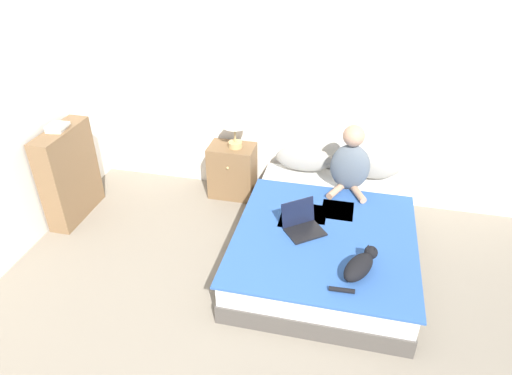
{
  "coord_description": "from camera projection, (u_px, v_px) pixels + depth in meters",
  "views": [
    {
      "loc": [
        0.57,
        -1.32,
        2.95
      ],
      "look_at": [
        -0.23,
        2.12,
        0.75
      ],
      "focal_mm": 32.0,
      "sensor_mm": 36.0,
      "label": 1
    }
  ],
  "objects": [
    {
      "name": "pillow_far",
      "position": [
        369.0,
        166.0,
        4.92
      ],
      "size": [
        0.64,
        0.2,
        0.29
      ],
      "color": "gray",
      "rests_on": "bed"
    },
    {
      "name": "table_lamp",
      "position": [
        235.0,
        122.0,
        4.95
      ],
      "size": [
        0.27,
        0.27,
        0.42
      ],
      "color": "tan",
      "rests_on": "nightstand"
    },
    {
      "name": "cat_tabby",
      "position": [
        360.0,
        266.0,
        3.65
      ],
      "size": [
        0.37,
        0.47,
        0.18
      ],
      "rotation": [
        0.0,
        0.0,
        1.09
      ],
      "color": "black",
      "rests_on": "bed"
    },
    {
      "name": "laptop_open",
      "position": [
        303.0,
        225.0,
        4.17
      ],
      "size": [
        0.44,
        0.44,
        0.26
      ],
      "rotation": [
        0.0,
        0.0,
        0.66
      ],
      "color": "black",
      "rests_on": "bed"
    },
    {
      "name": "nightstand",
      "position": [
        232.0,
        171.0,
        5.29
      ],
      "size": [
        0.52,
        0.37,
        0.63
      ],
      "color": "brown",
      "rests_on": "ground_plane"
    },
    {
      "name": "bed",
      "position": [
        325.0,
        240.0,
        4.39
      ],
      "size": [
        1.63,
        2.13,
        0.4
      ],
      "color": "#4C4742",
      "rests_on": "ground_plane"
    },
    {
      "name": "person_sitting",
      "position": [
        350.0,
        163.0,
        4.65
      ],
      "size": [
        0.41,
        0.4,
        0.71
      ],
      "color": "slate",
      "rests_on": "bed"
    },
    {
      "name": "book_stack_top",
      "position": [
        57.0,
        127.0,
        4.56
      ],
      "size": [
        0.19,
        0.22,
        0.06
      ],
      "color": "beige",
      "rests_on": "bookshelf"
    },
    {
      "name": "pillow_near",
      "position": [
        304.0,
        159.0,
        5.06
      ],
      "size": [
        0.64,
        0.2,
        0.29
      ],
      "color": "gray",
      "rests_on": "bed"
    },
    {
      "name": "wall_back",
      "position": [
        302.0,
        89.0,
        4.85
      ],
      "size": [
        5.9,
        0.05,
        2.55
      ],
      "color": "white",
      "rests_on": "ground_plane"
    },
    {
      "name": "bookshelf",
      "position": [
        69.0,
        174.0,
        4.84
      ],
      "size": [
        0.23,
        0.76,
        1.02
      ],
      "color": "brown",
      "rests_on": "ground_plane"
    }
  ]
}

